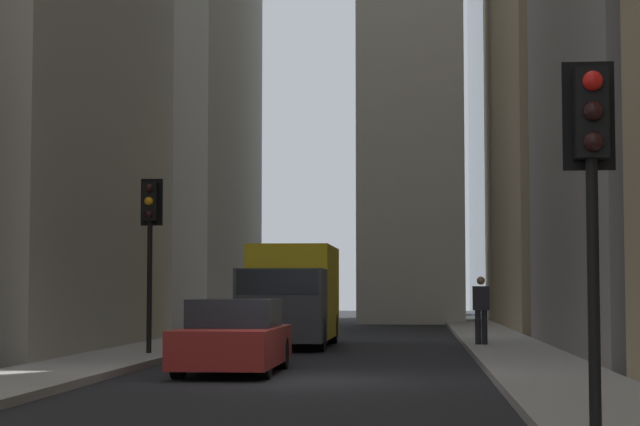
% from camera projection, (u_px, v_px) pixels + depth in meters
% --- Properties ---
extents(ground_plane, '(135.00, 135.00, 0.00)m').
position_uv_depth(ground_plane, '(299.00, 380.00, 20.40)').
color(ground_plane, black).
extents(sidewalk_right, '(90.00, 2.20, 0.14)m').
position_uv_depth(sidewalk_right, '(52.00, 374.00, 20.78)').
color(sidewalk_right, gray).
rests_on(sidewalk_right, ground_plane).
extents(sidewalk_left, '(90.00, 2.20, 0.14)m').
position_uv_depth(sidewalk_left, '(555.00, 377.00, 20.02)').
color(sidewalk_left, gray).
rests_on(sidewalk_left, ground_plane).
extents(building_right_far, '(14.85, 10.00, 26.15)m').
position_uv_depth(building_right_far, '(128.00, 30.00, 50.77)').
color(building_right_far, '#B7B2A5').
rests_on(building_right_far, ground_plane).
extents(delivery_truck, '(6.46, 2.25, 2.84)m').
position_uv_depth(delivery_truck, '(291.00, 295.00, 32.05)').
color(delivery_truck, yellow).
rests_on(delivery_truck, ground_plane).
extents(sedan_red, '(4.30, 1.78, 1.42)m').
position_uv_depth(sedan_red, '(234.00, 339.00, 21.97)').
color(sedan_red, maroon).
rests_on(sedan_red, ground_plane).
extents(traffic_light_foreground, '(0.43, 0.52, 3.75)m').
position_uv_depth(traffic_light_foreground, '(592.00, 158.00, 11.33)').
color(traffic_light_foreground, black).
rests_on(traffic_light_foreground, sidewalk_left).
extents(traffic_light_midblock, '(0.43, 0.52, 4.06)m').
position_uv_depth(traffic_light_midblock, '(150.00, 224.00, 26.68)').
color(traffic_light_midblock, black).
rests_on(traffic_light_midblock, sidewalk_right).
extents(pedestrian, '(0.26, 0.44, 1.81)m').
position_uv_depth(pedestrian, '(481.00, 307.00, 30.65)').
color(pedestrian, black).
rests_on(pedestrian, sidewalk_left).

